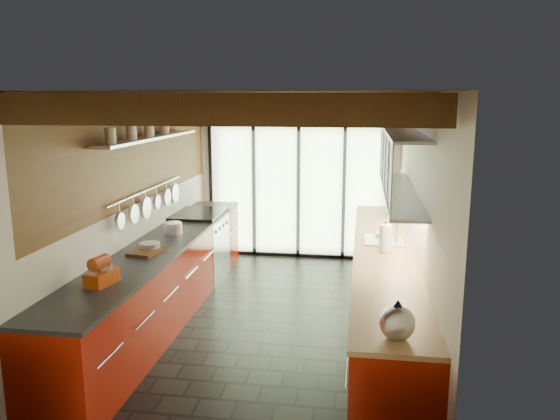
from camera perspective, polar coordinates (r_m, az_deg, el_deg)
The scene contains 18 objects.
ground at distance 6.47m, azimuth -0.99°, elevation -11.61°, with size 5.50×5.50×0.00m, color black.
room_shell at distance 6.01m, azimuth -1.04°, elevation 3.02°, with size 5.50×5.50×5.50m.
ceiling_beams at distance 6.32m, azimuth -0.48°, elevation 10.80°, with size 3.14×5.06×4.90m.
glass_door at distance 8.66m, azimuth 1.95°, elevation 5.72°, with size 2.95×0.10×2.90m.
left_counter at distance 6.63m, azimuth -12.02°, elevation -7.05°, with size 0.68×5.00×0.92m.
range_stove at distance 7.93m, azimuth -8.37°, elevation -3.71°, with size 0.66×0.90×0.97m.
right_counter at distance 6.23m, azimuth 10.75°, elevation -8.21°, with size 0.68×5.00×0.92m.
sink_assembly at distance 6.47m, azimuth 10.92°, elevation -2.85°, with size 0.45×0.52×0.43m.
upper_cabinets_right at distance 6.21m, azimuth 12.59°, elevation 4.85°, with size 0.34×3.00×3.00m.
left_wall_fixtures at distance 6.63m, azimuth -13.34°, elevation 4.82°, with size 0.28×2.60×0.96m.
stand_mixer at distance 5.14m, azimuth -18.14°, elevation -6.27°, with size 0.23×0.33×0.27m.
pot_large at distance 6.80m, azimuth -11.11°, elevation -1.87°, with size 0.22×0.22×0.14m, color silver.
pot_small at distance 6.13m, azimuth -13.45°, elevation -3.74°, with size 0.22×0.22×0.09m, color silver.
cutting_board at distance 6.04m, azimuth -13.81°, elevation -4.24°, with size 0.28×0.39×0.03m, color brown.
kettle at distance 3.92m, azimuth 12.16°, elevation -11.25°, with size 0.32×0.35×0.29m.
paper_towel at distance 6.01m, azimuth 10.95°, elevation -2.92°, with size 0.16×0.16×0.35m.
soap_bottle at distance 6.26m, azimuth 10.85°, elevation -2.87°, with size 0.08×0.08×0.18m, color silver.
bowl at distance 6.69m, azimuth 10.70°, elevation -2.50°, with size 0.19×0.19×0.05m, color silver.
Camera 1 is at (1.00, -5.86, 2.56)m, focal length 35.00 mm.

